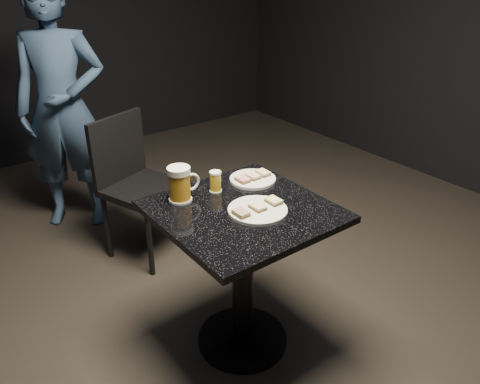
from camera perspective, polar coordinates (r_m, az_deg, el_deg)
name	(u,v)px	position (r m, az deg, el deg)	size (l,w,h in m)	color
floor	(242,340)	(2.45, 0.30, -17.59)	(6.00, 6.00, 0.00)	black
plate_large	(258,210)	(1.97, 2.16, -2.23)	(0.25, 0.25, 0.01)	silver
plate_small	(253,179)	(2.24, 1.57, 1.57)	(0.22, 0.22, 0.01)	white
patron	(62,109)	(3.31, -20.83, 9.45)	(0.60, 0.39, 1.64)	navy
table	(243,255)	(2.12, 0.33, -7.74)	(0.70, 0.70, 0.75)	black
beer_mug	(180,184)	(2.04, -7.30, 0.98)	(0.15, 0.10, 0.16)	white
beer_tumbler	(215,182)	(2.12, -3.01, 1.28)	(0.06, 0.06, 0.10)	silver
chair	(135,179)	(2.92, -12.67, 1.58)	(0.53, 0.53, 0.88)	black
canapes_on_plate_large	(258,207)	(1.96, 2.17, -1.81)	(0.23, 0.07, 0.02)	#4C3521
canapes_on_plate_small	(253,176)	(2.23, 1.57, 1.95)	(0.17, 0.07, 0.02)	#4C3521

